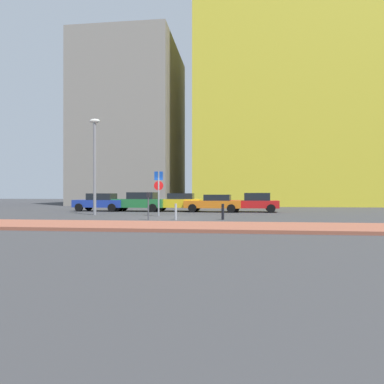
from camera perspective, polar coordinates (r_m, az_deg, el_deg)
name	(u,v)px	position (r m, az deg, el deg)	size (l,w,h in m)	color
ground_plane	(169,218)	(21.07, -3.74, -4.20)	(120.00, 120.00, 0.00)	#38383A
sidewalk_brick	(144,226)	(15.44, -7.78, -5.43)	(40.00, 3.68, 0.14)	#93513D
parked_car_blue	(100,202)	(29.69, -14.59, -1.55)	(4.21, 2.08, 1.45)	#1E389E
parked_car_green	(139,201)	(28.75, -8.56, -1.52)	(4.60, 2.22, 1.53)	#237238
parked_car_yellow	(178,202)	(28.37, -2.30, -1.60)	(4.00, 2.04, 1.45)	gold
parked_car_orange	(214,203)	(27.47, 3.60, -1.76)	(4.46, 2.14, 1.35)	orange
parked_car_red	(254,202)	(27.72, 9.97, -1.64)	(3.96, 2.01, 1.49)	red
parking_sign_post	(159,188)	(22.55, -5.42, 0.68)	(0.60, 0.10, 2.88)	gray
parking_meter	(148,202)	(19.59, -7.07, -1.63)	(0.18, 0.14, 1.53)	#4C4C51
street_lamp	(95,158)	(24.62, -15.45, 5.34)	(0.70, 0.36, 6.46)	gray
traffic_bollard_near	(223,212)	(19.67, 5.01, -3.20)	(0.15, 0.15, 0.89)	black
traffic_bollard_mid	(176,212)	(19.45, -2.64, -3.21)	(0.12, 0.12, 0.90)	#B7B7BC
building_colorful_midrise	(277,82)	(48.23, 13.57, 16.90)	(19.82, 16.09, 31.22)	gold
building_under_construction	(133,127)	(48.14, -9.53, 10.39)	(11.78, 15.04, 20.56)	gray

